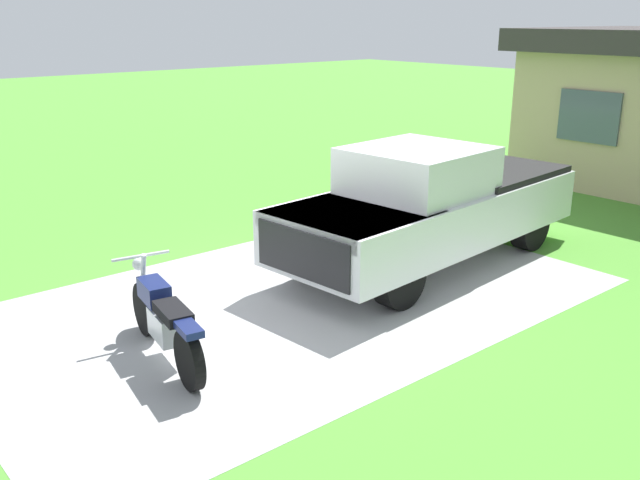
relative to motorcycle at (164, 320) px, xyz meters
The scene contains 4 objects.
ground_plane 2.28m from the motorcycle, 99.48° to the left, with size 80.00×80.00×0.00m, color #4E9332.
driveway_pad 2.27m from the motorcycle, 99.48° to the left, with size 5.20×8.59×0.01m, color #A9A9A9.
motorcycle is the anchor object (origin of this frame).
pickup_truck 4.92m from the motorcycle, 93.30° to the left, with size 2.48×5.77×1.90m.
Camera 1 is at (7.04, -5.51, 3.77)m, focal length 39.10 mm.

